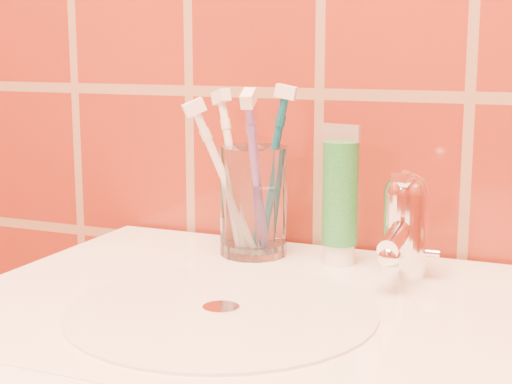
% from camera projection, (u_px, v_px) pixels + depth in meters
% --- Properties ---
extents(glass_tumbler, '(0.11, 0.11, 0.13)m').
position_uv_depth(glass_tumbler, '(254.00, 201.00, 0.95)').
color(glass_tumbler, white).
rests_on(glass_tumbler, pedestal_sink).
extents(toothpaste_tube, '(0.05, 0.04, 0.16)m').
position_uv_depth(toothpaste_tube, '(340.00, 200.00, 0.90)').
color(toothpaste_tube, white).
rests_on(toothpaste_tube, pedestal_sink).
extents(faucet, '(0.05, 0.11, 0.12)m').
position_uv_depth(faucet, '(404.00, 221.00, 0.85)').
color(faucet, white).
rests_on(faucet, pedestal_sink).
extents(toothbrush_0, '(0.16, 0.15, 0.21)m').
position_uv_depth(toothbrush_0, '(226.00, 181.00, 0.92)').
color(toothbrush_0, silver).
rests_on(toothbrush_0, glass_tumbler).
extents(toothbrush_1, '(0.07, 0.07, 0.21)m').
position_uv_depth(toothbrush_1, '(271.00, 171.00, 0.95)').
color(toothbrush_1, '#0C5065').
rests_on(toothbrush_1, glass_tumbler).
extents(toothbrush_2, '(0.07, 0.17, 0.23)m').
position_uv_depth(toothbrush_2, '(256.00, 179.00, 0.90)').
color(toothbrush_2, '#734595').
rests_on(toothbrush_2, glass_tumbler).
extents(toothbrush_3, '(0.13, 0.12, 0.21)m').
position_uv_depth(toothbrush_3, '(234.00, 173.00, 0.96)').
color(toothbrush_3, white).
rests_on(toothbrush_3, glass_tumbler).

